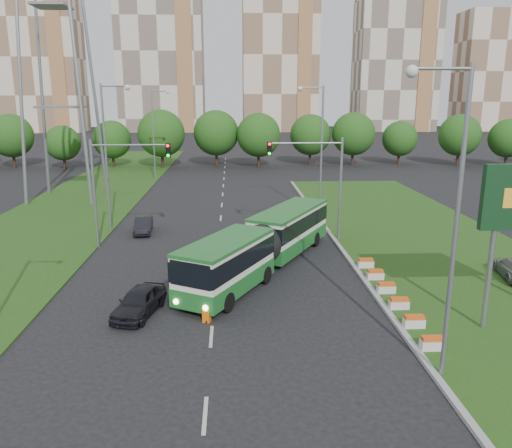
{
  "coord_description": "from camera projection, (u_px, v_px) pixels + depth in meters",
  "views": [
    {
      "loc": [
        -1.98,
        -27.43,
        10.78
      ],
      "look_at": [
        -0.34,
        5.19,
        2.6
      ],
      "focal_mm": 35.0,
      "sensor_mm": 36.0,
      "label": 1
    }
  ],
  "objects": [
    {
      "name": "lane_markings",
      "position": [
        221.0,
        213.0,
        48.52
      ],
      "size": [
        0.2,
        100.0,
        0.01
      ],
      "primitive_type": null,
      "color": "#B0B0A9",
      "rests_on": "ground"
    },
    {
      "name": "apartment_tower_ceast",
      "position": [
        280.0,
        56.0,
        169.27
      ],
      "size": [
        25.0,
        15.0,
        50.0
      ],
      "primitive_type": "cube",
      "color": "beige",
      "rests_on": "ground"
    },
    {
      "name": "midrise_east",
      "position": [
        493.0,
        72.0,
        174.14
      ],
      "size": [
        24.0,
        14.0,
        40.0
      ],
      "primitive_type": "cube",
      "color": "beige",
      "rests_on": "ground"
    },
    {
      "name": "median_kerb",
      "position": [
        339.0,
        246.0,
        37.31
      ],
      "size": [
        0.3,
        60.0,
        0.18
      ],
      "primitive_type": "cube",
      "color": "#949494",
      "rests_on": "ground"
    },
    {
      "name": "tree_line",
      "position": [
        304.0,
        139.0,
        81.97
      ],
      "size": [
        120.0,
        8.0,
        9.0
      ],
      "primitive_type": null,
      "color": "#174412",
      "rests_on": "ground"
    },
    {
      "name": "traffic_mast_median",
      "position": [
        320.0,
        173.0,
        37.91
      ],
      "size": [
        5.76,
        0.32,
        8.0
      ],
      "color": "gray",
      "rests_on": "ground"
    },
    {
      "name": "left_verge",
      "position": [
        80.0,
        204.0,
        52.62
      ],
      "size": [
        12.0,
        110.0,
        0.1
      ],
      "primitive_type": "cube",
      "color": "#1F4914",
      "rests_on": "ground"
    },
    {
      "name": "apartment_tower_cwest",
      "position": [
        161.0,
        53.0,
        167.08
      ],
      "size": [
        28.0,
        15.0,
        52.0
      ],
      "primitive_type": "cube",
      "color": "beige",
      "rests_on": "ground"
    },
    {
      "name": "grass_median",
      "position": [
        430.0,
        245.0,
        37.66
      ],
      "size": [
        14.0,
        60.0,
        0.15
      ],
      "primitive_type": "cube",
      "color": "#1F4914",
      "rests_on": "ground"
    },
    {
      "name": "flower_planters",
      "position": [
        392.0,
        295.0,
        27.09
      ],
      "size": [
        1.1,
        11.5,
        0.6
      ],
      "primitive_type": null,
      "color": "silver",
      "rests_on": "grass_median"
    },
    {
      "name": "apartment_tower_west",
      "position": [
        40.0,
        58.0,
        165.62
      ],
      "size": [
        26.0,
        15.0,
        48.0
      ],
      "primitive_type": "cube",
      "color": "beige",
      "rests_on": "ground"
    },
    {
      "name": "apartment_tower_east",
      "position": [
        395.0,
        61.0,
        171.58
      ],
      "size": [
        27.0,
        15.0,
        47.0
      ],
      "primitive_type": "cube",
      "color": "beige",
      "rests_on": "ground"
    },
    {
      "name": "shopping_trolley",
      "position": [
        207.0,
        316.0,
        24.77
      ],
      "size": [
        0.37,
        0.39,
        0.64
      ],
      "rotation": [
        0.0,
        0.0,
        -0.33
      ],
      "color": "#DD620B",
      "rests_on": "ground"
    },
    {
      "name": "car_left_near",
      "position": [
        139.0,
        302.0,
        25.55
      ],
      "size": [
        2.66,
        4.46,
        1.42
      ],
      "primitive_type": "imported",
      "rotation": [
        0.0,
        0.0,
        -0.25
      ],
      "color": "black",
      "rests_on": "ground"
    },
    {
      "name": "pedestrian",
      "position": [
        199.0,
        297.0,
        25.7
      ],
      "size": [
        0.49,
        0.69,
        1.77
      ],
      "primitive_type": "imported",
      "rotation": [
        0.0,
        0.0,
        1.67
      ],
      "color": "gray",
      "rests_on": "ground"
    },
    {
      "name": "car_left_far",
      "position": [
        143.0,
        225.0,
        41.34
      ],
      "size": [
        1.66,
        3.96,
        1.27
      ],
      "primitive_type": "imported",
      "rotation": [
        0.0,
        0.0,
        0.08
      ],
      "color": "black",
      "rests_on": "ground"
    },
    {
      "name": "traffic_mast_left",
      "position": [
        116.0,
        176.0,
        36.21
      ],
      "size": [
        5.76,
        0.32,
        8.0
      ],
      "color": "gray",
      "rests_on": "ground"
    },
    {
      "name": "articulated_bus",
      "position": [
        258.0,
        243.0,
        32.28
      ],
      "size": [
        2.67,
        17.1,
        2.81
      ],
      "rotation": [
        0.0,
        0.0,
        -0.51
      ],
      "color": "silver",
      "rests_on": "ground"
    },
    {
      "name": "ground",
      "position": [
        266.0,
        288.0,
        29.29
      ],
      "size": [
        360.0,
        360.0,
        0.0
      ],
      "primitive_type": "plane",
      "color": "black",
      "rests_on": "ground"
    },
    {
      "name": "street_lamps",
      "position": [
        217.0,
        165.0,
        37.38
      ],
      "size": [
        36.0,
        60.0,
        12.0
      ],
      "primitive_type": null,
      "color": "gray",
      "rests_on": "ground"
    }
  ]
}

